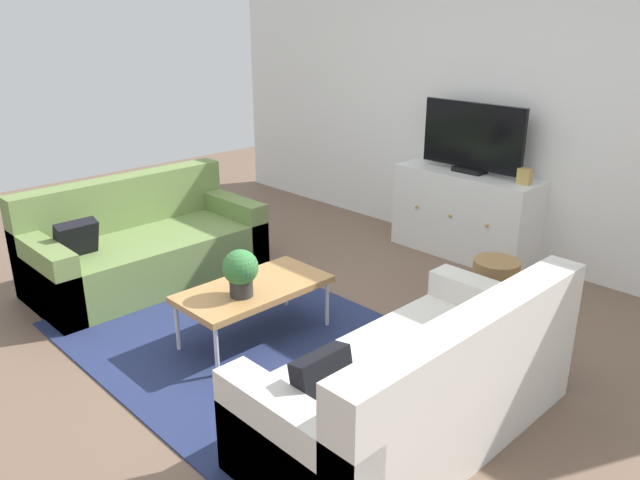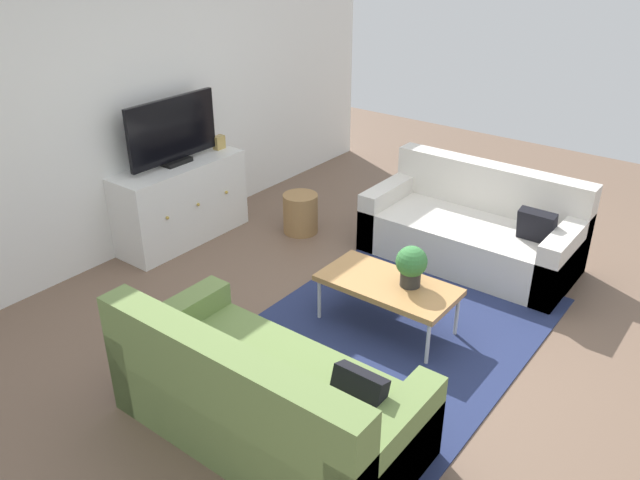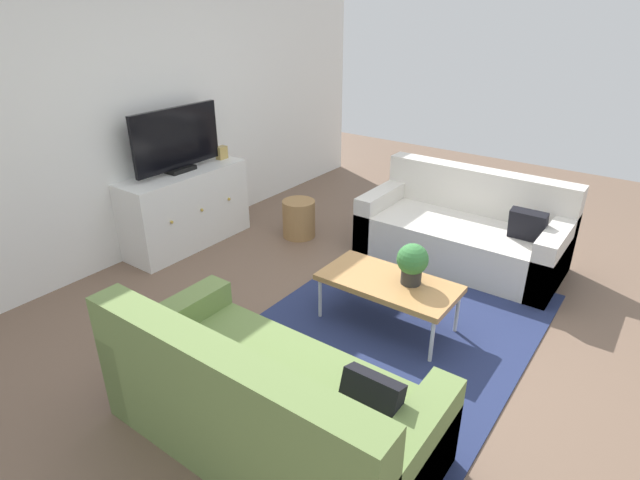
% 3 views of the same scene
% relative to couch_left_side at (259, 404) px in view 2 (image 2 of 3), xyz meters
% --- Properties ---
extents(ground_plane, '(10.00, 10.00, 0.00)m').
position_rel_couch_left_side_xyz_m(ground_plane, '(1.44, 0.10, -0.27)').
color(ground_plane, brown).
extents(wall_back, '(6.40, 0.12, 2.70)m').
position_rel_couch_left_side_xyz_m(wall_back, '(1.44, 2.65, 1.08)').
color(wall_back, white).
rests_on(wall_back, ground_plane).
extents(area_rug, '(2.50, 1.90, 0.01)m').
position_rel_couch_left_side_xyz_m(area_rug, '(1.44, -0.05, -0.27)').
color(area_rug, navy).
rests_on(area_rug, ground_plane).
extents(couch_left_side, '(0.89, 1.83, 0.82)m').
position_rel_couch_left_side_xyz_m(couch_left_side, '(0.00, 0.00, 0.00)').
color(couch_left_side, olive).
rests_on(couch_left_side, ground_plane).
extents(couch_right_side, '(0.89, 1.83, 0.82)m').
position_rel_couch_left_side_xyz_m(couch_right_side, '(2.88, 0.00, 0.00)').
color(couch_right_side, silver).
rests_on(couch_right_side, ground_plane).
extents(coffee_table, '(0.52, 1.02, 0.39)m').
position_rel_couch_left_side_xyz_m(coffee_table, '(1.45, 0.03, 0.09)').
color(coffee_table, '#B7844C').
rests_on(coffee_table, ground_plane).
extents(potted_plant, '(0.23, 0.23, 0.31)m').
position_rel_couch_left_side_xyz_m(potted_plant, '(1.51, -0.11, 0.29)').
color(potted_plant, '#2D2D2D').
rests_on(potted_plant, coffee_table).
extents(tv_console, '(1.31, 0.47, 0.77)m').
position_rel_couch_left_side_xyz_m(tv_console, '(1.54, 2.37, 0.11)').
color(tv_console, white).
rests_on(tv_console, ground_plane).
extents(flat_screen_tv, '(0.98, 0.16, 0.61)m').
position_rel_couch_left_side_xyz_m(flat_screen_tv, '(1.54, 2.39, 0.80)').
color(flat_screen_tv, black).
rests_on(flat_screen_tv, tv_console).
extents(mantel_clock, '(0.11, 0.07, 0.13)m').
position_rel_couch_left_side_xyz_m(mantel_clock, '(2.07, 2.37, 0.56)').
color(mantel_clock, tan).
rests_on(mantel_clock, tv_console).
extents(wicker_basket, '(0.34, 0.34, 0.39)m').
position_rel_couch_left_side_xyz_m(wicker_basket, '(2.34, 1.58, -0.08)').
color(wicker_basket, '#9E7547').
rests_on(wicker_basket, ground_plane).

